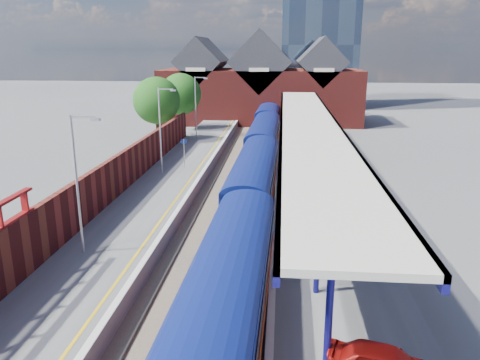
% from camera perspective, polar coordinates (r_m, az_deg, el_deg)
% --- Properties ---
extents(ground, '(240.00, 240.00, 0.00)m').
position_cam_1_polar(ground, '(46.51, 0.83, 2.02)').
color(ground, '#5B5B5E').
rests_on(ground, ground).
extents(ballast_bed, '(6.00, 76.00, 0.06)m').
position_cam_1_polar(ballast_bed, '(36.89, -0.35, -1.58)').
color(ballast_bed, '#473D33').
rests_on(ballast_bed, ground).
extents(rails, '(4.51, 76.00, 0.14)m').
position_cam_1_polar(rails, '(36.87, -0.35, -1.44)').
color(rails, slate).
rests_on(rails, ground).
extents(left_platform, '(5.00, 76.00, 1.00)m').
position_cam_1_polar(left_platform, '(37.67, -8.71, -0.65)').
color(left_platform, '#565659').
rests_on(left_platform, ground).
extents(right_platform, '(6.00, 76.00, 1.00)m').
position_cam_1_polar(right_platform, '(36.69, 9.02, -1.11)').
color(right_platform, '#565659').
rests_on(right_platform, ground).
extents(coping_left, '(0.30, 76.00, 0.05)m').
position_cam_1_polar(coping_left, '(37.04, -5.21, 0.03)').
color(coping_left, silver).
rests_on(coping_left, left_platform).
extents(coping_right, '(0.30, 76.00, 0.05)m').
position_cam_1_polar(coping_right, '(36.45, 4.58, -0.21)').
color(coping_right, silver).
rests_on(coping_right, right_platform).
extents(yellow_line, '(0.14, 76.00, 0.01)m').
position_cam_1_polar(yellow_line, '(37.15, -6.12, 0.02)').
color(yellow_line, yellow).
rests_on(yellow_line, left_platform).
extents(train, '(3.12, 65.95, 3.45)m').
position_cam_1_polar(train, '(41.88, 2.45, 3.46)').
color(train, navy).
rests_on(train, ground).
extents(canopy, '(4.50, 52.00, 4.48)m').
position_cam_1_polar(canopy, '(37.52, 8.35, 6.74)').
color(canopy, '#12105F').
rests_on(canopy, right_platform).
extents(lamp_post_b, '(1.48, 0.18, 7.00)m').
position_cam_1_polar(lamp_post_b, '(23.98, -19.04, 0.38)').
color(lamp_post_b, '#A5A8AA').
rests_on(lamp_post_b, left_platform).
extents(lamp_post_c, '(1.48, 0.18, 7.00)m').
position_cam_1_polar(lamp_post_c, '(38.80, -9.53, 6.59)').
color(lamp_post_c, '#A5A8AA').
rests_on(lamp_post_c, left_platform).
extents(lamp_post_d, '(1.48, 0.18, 7.00)m').
position_cam_1_polar(lamp_post_d, '(54.29, -5.29, 9.28)').
color(lamp_post_d, '#A5A8AA').
rests_on(lamp_post_d, left_platform).
extents(platform_sign, '(0.55, 0.08, 2.50)m').
position_cam_1_polar(platform_sign, '(40.81, -6.83, 3.85)').
color(platform_sign, '#A5A8AA').
rests_on(platform_sign, left_platform).
extents(brick_wall, '(0.35, 50.00, 3.86)m').
position_cam_1_polar(brick_wall, '(31.99, -16.10, -0.40)').
color(brick_wall, maroon).
rests_on(brick_wall, left_platform).
extents(station_building, '(30.00, 12.12, 13.78)m').
position_cam_1_polar(station_building, '(73.36, 2.55, 11.33)').
color(station_building, maroon).
rests_on(station_building, ground).
extents(tree_near, '(5.20, 5.20, 8.10)m').
position_cam_1_polar(tree_near, '(53.10, -10.00, 9.36)').
color(tree_near, '#382314').
rests_on(tree_near, ground).
extents(tree_far, '(5.20, 5.20, 8.10)m').
position_cam_1_polar(tree_far, '(60.60, -7.11, 10.23)').
color(tree_far, '#382314').
rests_on(tree_far, ground).
extents(parked_car_silver, '(4.48, 2.29, 1.41)m').
position_cam_1_polar(parked_car_silver, '(24.25, 12.34, -7.16)').
color(parked_car_silver, '#B6B7BB').
rests_on(parked_car_silver, right_platform).
extents(parked_car_dark, '(4.97, 3.51, 1.34)m').
position_cam_1_polar(parked_car_dark, '(30.45, 11.24, -2.42)').
color(parked_car_dark, black).
rests_on(parked_car_dark, right_platform).
extents(parked_car_blue, '(4.83, 3.48, 1.22)m').
position_cam_1_polar(parked_car_blue, '(32.59, 12.04, -1.37)').
color(parked_car_blue, navy).
rests_on(parked_car_blue, right_platform).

